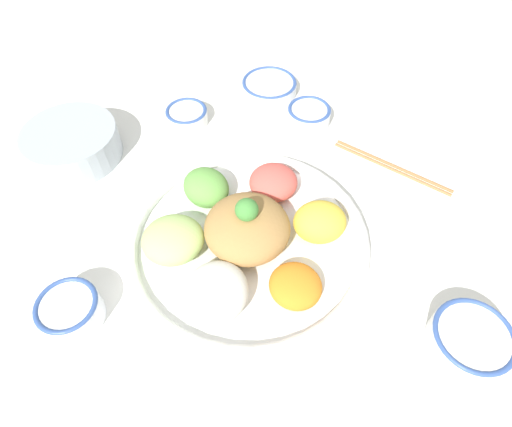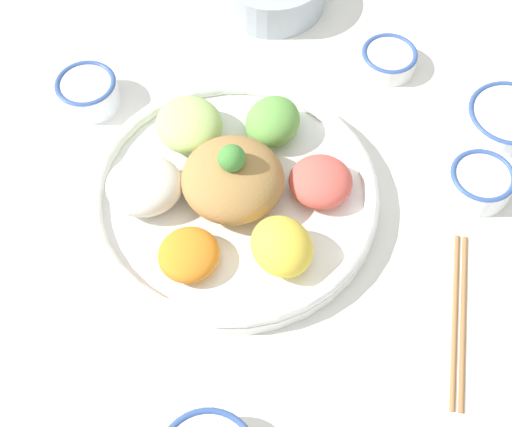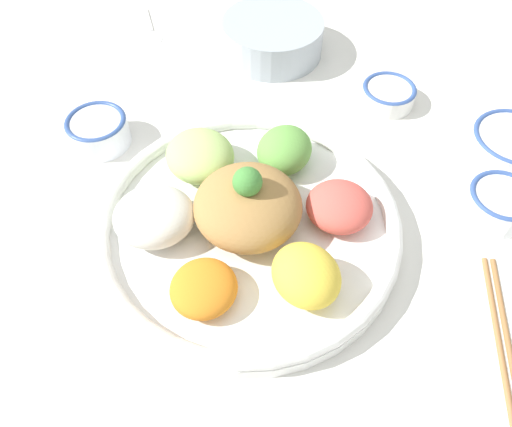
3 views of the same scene
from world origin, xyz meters
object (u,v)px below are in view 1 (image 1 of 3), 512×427
rice_bowl_blue (269,86)px  sauce_bowl_dark (309,115)px  salad_platter (246,238)px  sauce_bowl_red (187,115)px  rice_bowl_plain (70,310)px  side_serving_bowl (72,142)px  sauce_bowl_far (470,340)px  chopsticks_pair_far (392,166)px

rice_bowl_blue → sauce_bowl_dark: bearing=169.0°
rice_bowl_blue → sauce_bowl_dark: (-0.13, 0.02, 0.00)m
salad_platter → rice_bowl_blue: bearing=-54.8°
sauce_bowl_red → rice_bowl_plain: size_ratio=0.96×
salad_platter → rice_bowl_plain: salad_platter is taller
salad_platter → side_serving_bowl: (0.39, 0.06, 0.00)m
rice_bowl_blue → sauce_bowl_far: size_ratio=1.08×
chopsticks_pair_far → side_serving_bowl: bearing=31.6°
salad_platter → sauce_bowl_dark: salad_platter is taller
rice_bowl_blue → rice_bowl_plain: (-0.13, 0.59, 0.01)m
sauce_bowl_far → chopsticks_pair_far: bearing=-42.9°
sauce_bowl_dark → sauce_bowl_far: size_ratio=0.79×
sauce_bowl_far → side_serving_bowl: bearing=10.8°
sauce_bowl_far → sauce_bowl_dark: bearing=-27.3°
rice_bowl_plain → sauce_bowl_far: 0.55m
chopsticks_pair_far → rice_bowl_blue: bearing=-10.3°
rice_bowl_blue → sauce_bowl_red: bearing=71.0°
rice_bowl_blue → chopsticks_pair_far: 0.32m
sauce_bowl_red → chopsticks_pair_far: bearing=-156.8°
rice_bowl_blue → side_serving_bowl: (0.15, 0.39, 0.02)m
sauce_bowl_far → chopsticks_pair_far: 0.35m
sauce_bowl_dark → side_serving_bowl: (0.28, 0.37, 0.01)m
side_serving_bowl → sauce_bowl_far: bearing=-169.2°
salad_platter → sauce_bowl_red: 0.34m
sauce_bowl_far → sauce_bowl_red: bearing=-6.3°
salad_platter → sauce_bowl_far: (-0.34, -0.08, -0.01)m
salad_platter → sauce_bowl_dark: 0.33m
sauce_bowl_red → chopsticks_pair_far: (-0.38, -0.16, -0.01)m
salad_platter → rice_bowl_plain: (0.11, 0.25, -0.00)m
rice_bowl_blue → sauce_bowl_dark: size_ratio=1.36×
sauce_bowl_red → rice_bowl_plain: 0.45m
rice_bowl_blue → rice_bowl_plain: bearing=102.6°
rice_bowl_blue → salad_platter: bearing=125.2°
rice_bowl_blue → side_serving_bowl: side_serving_bowl is taller
salad_platter → chopsticks_pair_far: (-0.08, -0.32, -0.03)m
sauce_bowl_red → sauce_bowl_dark: sauce_bowl_dark is taller
sauce_bowl_red → side_serving_bowl: size_ratio=0.49×
side_serving_bowl → chopsticks_pair_far: bearing=-141.6°
salad_platter → sauce_bowl_dark: size_ratio=4.42×
rice_bowl_plain → chopsticks_pair_far: bearing=-108.3°
sauce_bowl_red → rice_bowl_blue: 0.20m
rice_bowl_blue → chopsticks_pair_far: bearing=176.5°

